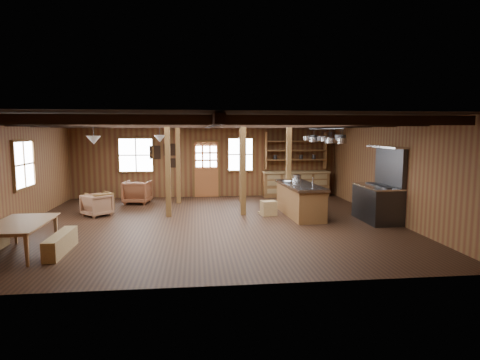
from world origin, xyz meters
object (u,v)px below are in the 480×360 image
object	(u,v)px
commercial_range	(379,197)
armchair_b	(137,192)
kitchen_island	(300,199)
dining_table	(23,238)
armchair_a	(99,202)
armchair_c	(97,205)

from	to	relation	value
commercial_range	armchair_b	size ratio (longest dim) A/B	2.40
kitchen_island	armchair_b	xyz separation A→B (m)	(-5.07, 2.56, -0.08)
kitchen_island	dining_table	world-z (taller)	kitchen_island
armchair_a	armchair_b	distance (m)	1.73
commercial_range	armchair_b	bearing A→B (deg)	153.54
kitchen_island	armchair_a	xyz separation A→B (m)	(-6.01, 1.11, -0.16)
commercial_range	dining_table	xyz separation A→B (m)	(-8.55, -2.11, -0.34)
commercial_range	armchair_a	distance (m)	8.27
commercial_range	armchair_a	bearing A→B (deg)	165.53
dining_table	armchair_a	xyz separation A→B (m)	(0.54, 4.18, -0.01)
armchair_b	armchair_c	xyz separation A→B (m)	(-0.88, -1.99, -0.07)
armchair_a	armchair_c	world-z (taller)	armchair_c
kitchen_island	commercial_range	world-z (taller)	commercial_range
dining_table	armchair_c	size ratio (longest dim) A/B	2.60
armchair_a	dining_table	bearing A→B (deg)	47.11
kitchen_island	armchair_b	size ratio (longest dim) A/B	2.93
commercial_range	dining_table	world-z (taller)	commercial_range
kitchen_island	armchair_b	world-z (taller)	kitchen_island
commercial_range	armchair_c	size ratio (longest dim) A/B	2.91
armchair_a	armchair_b	bearing A→B (deg)	-158.53
kitchen_island	armchair_c	distance (m)	5.97
kitchen_island	dining_table	bearing A→B (deg)	-157.59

